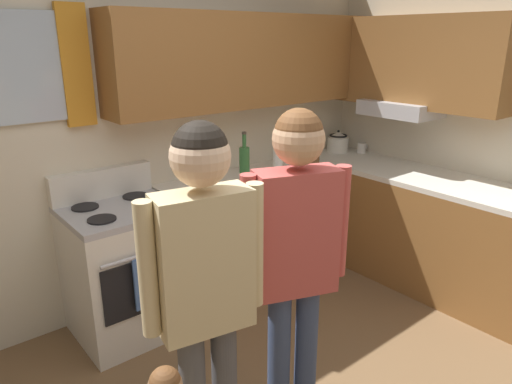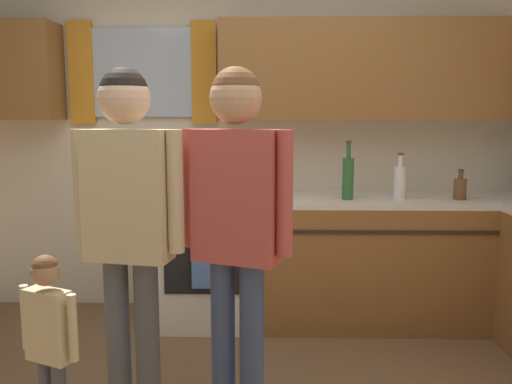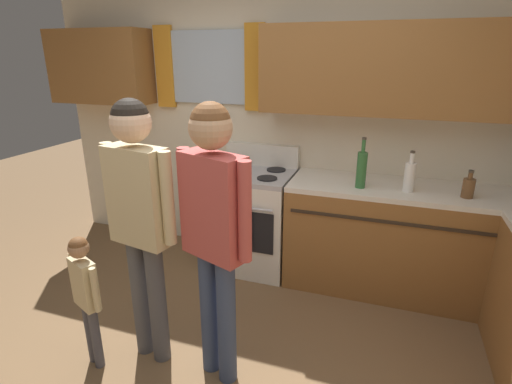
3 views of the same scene
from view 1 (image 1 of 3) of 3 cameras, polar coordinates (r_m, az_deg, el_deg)
name	(u,v)px [view 1 (image 1 of 3)]	position (r m, az deg, el deg)	size (l,w,h in m)	color
back_wall_unit	(132,107)	(3.34, -14.83, 9.90)	(4.60, 0.42, 2.60)	beige
kitchen_counter_run	(347,227)	(3.95, 11.00, -4.19)	(2.12, 2.13, 0.90)	brown
stove_oven	(125,268)	(3.30, -15.59, -8.89)	(0.69, 0.67, 1.10)	silver
bottle_wine_green	(244,165)	(3.43, -1.42, 3.34)	(0.08, 0.08, 0.39)	#2D6633
bottle_milk_white	(278,161)	(3.68, 2.68, 3.83)	(0.08, 0.08, 0.31)	white
bottle_squat_brown	(314,158)	(3.95, 7.12, 4.11)	(0.08, 0.08, 0.21)	brown
mug_ceramic_white	(362,148)	(4.54, 12.76, 5.26)	(0.13, 0.08, 0.09)	white
stovetop_kettle	(338,142)	(4.53, 9.95, 6.04)	(0.27, 0.20, 0.21)	silver
adult_holding_child	(205,277)	(1.87, -6.24, -10.24)	(0.51, 0.23, 1.66)	#4C4C51
adult_in_plaid	(295,245)	(2.13, 4.82, -6.45)	(0.49, 0.28, 1.66)	#38476B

